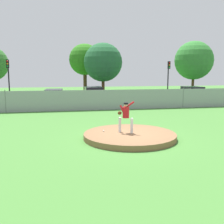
# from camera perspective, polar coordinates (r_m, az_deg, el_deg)

# --- Properties ---
(ground_plane) EXTENTS (80.00, 80.00, 0.00)m
(ground_plane) POSITION_cam_1_polar(r_m,az_deg,el_deg) (18.79, -0.83, -1.27)
(ground_plane) COLOR #427A33
(asphalt_strip) EXTENTS (44.00, 7.00, 0.01)m
(asphalt_strip) POSITION_cam_1_polar(r_m,az_deg,el_deg) (27.11, -3.99, 1.78)
(asphalt_strip) COLOR #2B2B2D
(asphalt_strip) RESTS_ON ground_plane
(pitchers_mound) EXTENTS (4.54, 4.54, 0.27)m
(pitchers_mound) POSITION_cam_1_polar(r_m,az_deg,el_deg) (13.02, 3.85, -5.16)
(pitchers_mound) COLOR brown
(pitchers_mound) RESTS_ON ground_plane
(pitcher_youth) EXTENTS (0.80, 0.48, 1.57)m
(pitcher_youth) POSITION_cam_1_polar(r_m,az_deg,el_deg) (12.91, 2.96, -0.48)
(pitcher_youth) COLOR silver
(pitcher_youth) RESTS_ON pitchers_mound
(baseball) EXTENTS (0.07, 0.07, 0.07)m
(baseball) POSITION_cam_1_polar(r_m,az_deg,el_deg) (13.27, -1.85, -4.12)
(baseball) COLOR white
(baseball) RESTS_ON pitchers_mound
(chainlink_fence) EXTENTS (38.39, 0.07, 1.83)m
(chainlink_fence) POSITION_cam_1_polar(r_m,az_deg,el_deg) (22.58, -2.62, 2.62)
(chainlink_fence) COLOR gray
(chainlink_fence) RESTS_ON ground_plane
(parked_car_silver) EXTENTS (2.01, 4.73, 1.53)m
(parked_car_silver) POSITION_cam_1_polar(r_m,az_deg,el_deg) (26.98, -12.42, 3.15)
(parked_car_silver) COLOR #B7BABF
(parked_car_silver) RESTS_ON ground_plane
(parked_car_burgundy) EXTENTS (1.90, 4.65, 1.77)m
(parked_car_burgundy) POSITION_cam_1_polar(r_m,az_deg,el_deg) (26.87, -4.04, 3.51)
(parked_car_burgundy) COLOR maroon
(parked_car_burgundy) RESTS_ON ground_plane
(parked_car_charcoal) EXTENTS (2.06, 4.24, 1.66)m
(parked_car_charcoal) POSITION_cam_1_polar(r_m,az_deg,el_deg) (30.29, 16.98, 3.64)
(parked_car_charcoal) COLOR #232328
(parked_car_charcoal) RESTS_ON ground_plane
(traffic_cone_orange) EXTENTS (0.40, 0.40, 0.55)m
(traffic_cone_orange) POSITION_cam_1_polar(r_m,az_deg,el_deg) (30.72, 3.42, 3.08)
(traffic_cone_orange) COLOR orange
(traffic_cone_orange) RESTS_ON asphalt_strip
(traffic_light_near) EXTENTS (0.28, 0.46, 4.58)m
(traffic_light_near) POSITION_cam_1_polar(r_m,az_deg,el_deg) (31.29, -21.55, 7.89)
(traffic_light_near) COLOR black
(traffic_light_near) RESTS_ON ground_plane
(traffic_light_far) EXTENTS (0.28, 0.46, 4.54)m
(traffic_light_far) POSITION_cam_1_polar(r_m,az_deg,el_deg) (33.55, 12.14, 8.26)
(traffic_light_far) COLOR black
(traffic_light_far) RESTS_ON ground_plane
(tree_broad_left) EXTENTS (4.24, 4.24, 7.05)m
(tree_broad_left) POSITION_cam_1_polar(r_m,az_deg,el_deg) (36.71, -5.92, 11.20)
(tree_broad_left) COLOR #4C331E
(tree_broad_left) RESTS_ON ground_plane
(tree_slender_far) EXTENTS (4.90, 4.90, 6.92)m
(tree_slender_far) POSITION_cam_1_polar(r_m,az_deg,el_deg) (34.07, -1.96, 10.69)
(tree_slender_far) COLOR #4C331E
(tree_slender_far) RESTS_ON ground_plane
(tree_leaning_west) EXTENTS (5.42, 5.42, 7.57)m
(tree_leaning_west) POSITION_cam_1_polar(r_m,az_deg,el_deg) (39.70, 17.31, 10.61)
(tree_leaning_west) COLOR #4C331E
(tree_leaning_west) RESTS_ON ground_plane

